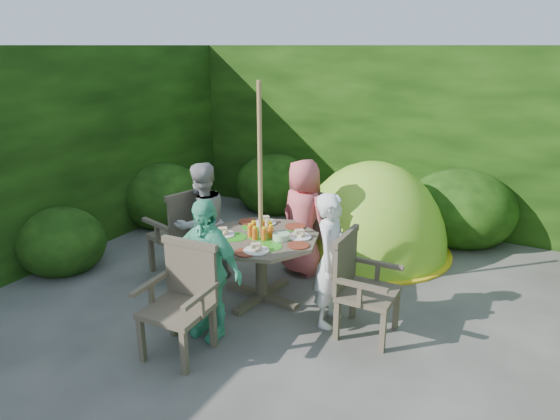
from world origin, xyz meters
The scene contains 13 objects.
ground centered at (0.00, 0.00, 0.00)m, with size 60.00×60.00×0.00m, color #42403B.
hedge_enclosure centered at (0.00, 1.33, 1.25)m, with size 9.00×9.00×2.50m.
patio_table centered at (-0.88, 0.64, 0.58)m, with size 1.31×1.31×0.83m.
parasol_pole centered at (-0.89, 0.64, 1.10)m, with size 0.04×0.04×2.20m, color olive.
garden_chair_right centered at (0.21, 0.51, 0.48)m, with size 0.49×0.55×0.90m.
garden_chair_left centered at (-1.98, 0.74, 0.52)m, with size 0.65×0.70×0.97m.
garden_chair_back centered at (-0.78, 1.74, 0.48)m, with size 0.62×0.57×0.90m.
garden_chair_front centered at (-1.02, -0.45, 0.49)m, with size 0.58×0.52×0.91m.
child_right centered at (-0.09, 0.56, 0.63)m, with size 0.46×0.30×1.27m, color white.
child_left centered at (-1.68, 0.73, 0.67)m, with size 0.65×0.50×1.33m, color #A1A09C.
child_back centered at (-0.80, 1.44, 0.66)m, with size 0.65×0.42×1.32m, color #DF5C61.
child_front centered at (-0.97, -0.15, 0.64)m, with size 0.75×0.31×1.28m, color #54C496.
dome_tent centered at (-0.31, 2.39, 0.00)m, with size 2.02×2.02×2.31m.
Camera 1 is at (1.47, -3.34, 2.50)m, focal length 32.00 mm.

